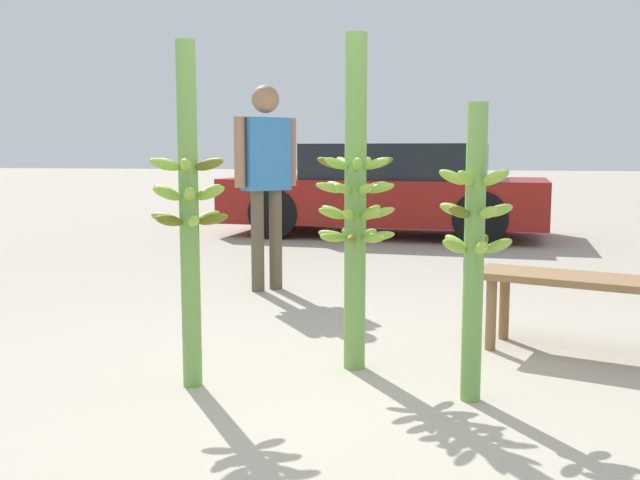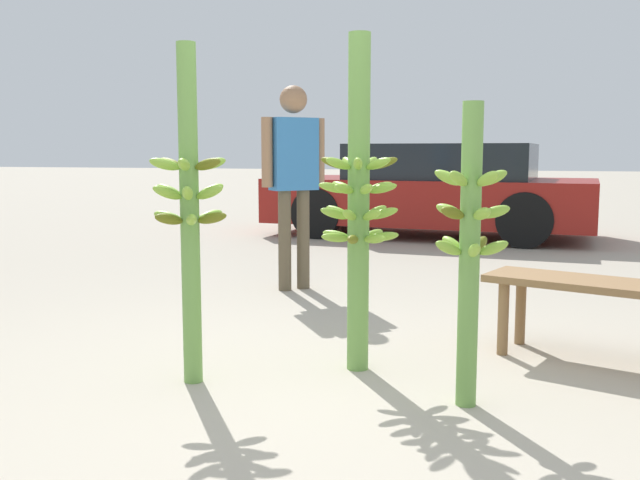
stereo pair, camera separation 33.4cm
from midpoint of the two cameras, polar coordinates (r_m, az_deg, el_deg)
name	(u,v)px [view 2 (the right image)]	position (r m, az deg, el deg)	size (l,w,h in m)	color
ground_plane	(319,398)	(3.37, 2.82, -12.57)	(80.00, 80.00, 0.00)	#A89E8C
banana_stalk_left	(190,208)	(3.45, -7.69, 2.52)	(0.39, 0.39, 1.64)	#6B9E47
banana_stalk_center	(359,204)	(3.65, 5.73, 2.89)	(0.42, 0.42, 1.72)	#6B9E47
banana_stalk_right	(470,244)	(3.21, 14.83, -0.31)	(0.35, 0.35, 1.35)	#6B9E47
vendor_person	(294,167)	(5.78, -0.46, 5.85)	(0.46, 0.46, 1.66)	brown
market_bench	(611,295)	(4.13, 24.47, -4.07)	(1.36, 0.80, 0.45)	olive
parked_car	(433,191)	(9.67, 10.02, 3.90)	(4.35, 2.13, 1.23)	maroon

